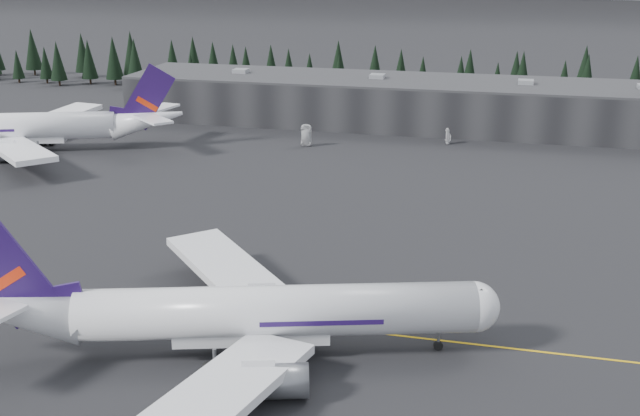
% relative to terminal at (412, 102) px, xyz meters
% --- Properties ---
extents(ground, '(1400.00, 1400.00, 0.00)m').
position_rel_terminal_xyz_m(ground, '(0.00, -125.00, -6.30)').
color(ground, black).
rests_on(ground, ground).
extents(taxiline, '(400.00, 0.40, 0.02)m').
position_rel_terminal_xyz_m(taxiline, '(0.00, -127.00, -6.29)').
color(taxiline, gold).
rests_on(taxiline, ground).
extents(terminal, '(160.00, 30.00, 12.60)m').
position_rel_terminal_xyz_m(terminal, '(0.00, 0.00, 0.00)').
color(terminal, black).
rests_on(terminal, ground).
extents(treeline, '(360.00, 20.00, 15.00)m').
position_rel_terminal_xyz_m(treeline, '(0.00, 37.00, 1.20)').
color(treeline, black).
rests_on(treeline, ground).
extents(jet_main, '(65.78, 59.48, 19.81)m').
position_rel_terminal_xyz_m(jet_main, '(-3.37, -137.07, -0.71)').
color(jet_main, silver).
rests_on(jet_main, ground).
extents(jet_parked, '(68.72, 61.64, 20.85)m').
position_rel_terminal_xyz_m(jet_parked, '(-84.56, -51.74, -0.42)').
color(jet_parked, white).
rests_on(jet_parked, ground).
extents(gse_vehicle_a, '(2.66, 5.66, 1.56)m').
position_rel_terminal_xyz_m(gse_vehicle_a, '(-21.95, -31.39, -5.52)').
color(gse_vehicle_a, silver).
rests_on(gse_vehicle_a, ground).
extents(gse_vehicle_b, '(4.38, 2.65, 1.39)m').
position_rel_terminal_xyz_m(gse_vehicle_b, '(12.09, -20.62, -5.60)').
color(gse_vehicle_b, silver).
rests_on(gse_vehicle_b, ground).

